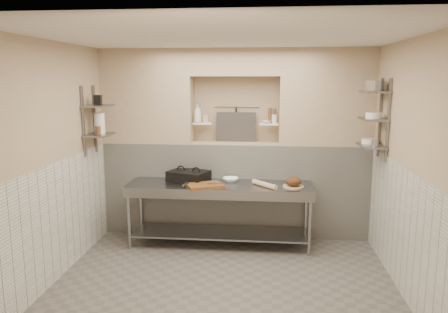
# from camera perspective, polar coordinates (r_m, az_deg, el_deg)

# --- Properties ---
(floor) EXTENTS (4.00, 3.90, 0.10)m
(floor) POSITION_cam_1_polar(r_m,az_deg,el_deg) (5.36, 0.01, -16.68)
(floor) COLOR #615B56
(floor) RESTS_ON ground
(ceiling) EXTENTS (4.00, 3.90, 0.10)m
(ceiling) POSITION_cam_1_polar(r_m,az_deg,el_deg) (4.80, 0.01, 15.91)
(ceiling) COLOR silver
(ceiling) RESTS_ON ground
(wall_left) EXTENTS (0.10, 3.90, 2.80)m
(wall_left) POSITION_cam_1_polar(r_m,az_deg,el_deg) (5.47, -21.90, -0.78)
(wall_left) COLOR tan
(wall_left) RESTS_ON ground
(wall_right) EXTENTS (0.10, 3.90, 2.80)m
(wall_right) POSITION_cam_1_polar(r_m,az_deg,el_deg) (5.11, 23.57, -1.63)
(wall_right) COLOR tan
(wall_right) RESTS_ON ground
(wall_back) EXTENTS (4.00, 0.10, 2.80)m
(wall_back) POSITION_cam_1_polar(r_m,az_deg,el_deg) (6.84, 1.64, 2.01)
(wall_back) COLOR tan
(wall_back) RESTS_ON ground
(wall_front) EXTENTS (4.00, 0.10, 2.80)m
(wall_front) POSITION_cam_1_polar(r_m,az_deg,el_deg) (2.96, -3.81, -8.95)
(wall_front) COLOR tan
(wall_front) RESTS_ON ground
(backwall_lower) EXTENTS (4.00, 0.40, 1.40)m
(backwall_lower) POSITION_cam_1_polar(r_m,az_deg,el_deg) (6.73, 1.46, -4.19)
(backwall_lower) COLOR silver
(backwall_lower) RESTS_ON floor
(alcove_sill) EXTENTS (1.30, 0.40, 0.02)m
(alcove_sill) POSITION_cam_1_polar(r_m,az_deg,el_deg) (6.59, 1.49, 1.79)
(alcove_sill) COLOR tan
(alcove_sill) RESTS_ON backwall_lower
(backwall_pillar_left) EXTENTS (1.35, 0.40, 1.40)m
(backwall_pillar_left) POSITION_cam_1_polar(r_m,az_deg,el_deg) (6.75, -9.87, 7.73)
(backwall_pillar_left) COLOR tan
(backwall_pillar_left) RESTS_ON backwall_lower
(backwall_pillar_right) EXTENTS (1.35, 0.40, 1.40)m
(backwall_pillar_right) POSITION_cam_1_polar(r_m,az_deg,el_deg) (6.57, 13.23, 7.55)
(backwall_pillar_right) COLOR tan
(backwall_pillar_right) RESTS_ON backwall_lower
(backwall_header) EXTENTS (1.30, 0.40, 0.40)m
(backwall_header) POSITION_cam_1_polar(r_m,az_deg,el_deg) (6.53, 1.54, 12.18)
(backwall_header) COLOR tan
(backwall_header) RESTS_ON backwall_lower
(wainscot_left) EXTENTS (0.02, 3.90, 1.40)m
(wainscot_left) POSITION_cam_1_polar(r_m,az_deg,el_deg) (5.61, -20.88, -7.84)
(wainscot_left) COLOR silver
(wainscot_left) RESTS_ON floor
(wainscot_right) EXTENTS (0.02, 3.90, 1.40)m
(wainscot_right) POSITION_cam_1_polar(r_m,az_deg,el_deg) (5.27, 22.40, -9.10)
(wainscot_right) COLOR silver
(wainscot_right) RESTS_ON floor
(alcove_shelf_left) EXTENTS (0.28, 0.16, 0.02)m
(alcove_shelf_left) POSITION_cam_1_polar(r_m,az_deg,el_deg) (6.61, -2.84, 4.34)
(alcove_shelf_left) COLOR white
(alcove_shelf_left) RESTS_ON backwall_lower
(alcove_shelf_right) EXTENTS (0.28, 0.16, 0.02)m
(alcove_shelf_right) POSITION_cam_1_polar(r_m,az_deg,el_deg) (6.54, 5.88, 4.24)
(alcove_shelf_right) COLOR white
(alcove_shelf_right) RESTS_ON backwall_lower
(utensil_rail) EXTENTS (0.70, 0.02, 0.02)m
(utensil_rail) POSITION_cam_1_polar(r_m,az_deg,el_deg) (6.71, 1.62, 6.57)
(utensil_rail) COLOR gray
(utensil_rail) RESTS_ON wall_back
(hanging_steel) EXTENTS (0.02, 0.02, 0.30)m
(hanging_steel) POSITION_cam_1_polar(r_m,az_deg,el_deg) (6.70, 1.60, 5.11)
(hanging_steel) COLOR black
(hanging_steel) RESTS_ON utensil_rail
(splash_panel) EXTENTS (0.60, 0.08, 0.45)m
(splash_panel) POSITION_cam_1_polar(r_m,az_deg,el_deg) (6.66, 1.56, 3.88)
(splash_panel) COLOR #383330
(splash_panel) RESTS_ON alcove_sill
(shelf_rail_left_a) EXTENTS (0.03, 0.03, 0.95)m
(shelf_rail_left_a) POSITION_cam_1_polar(r_m,az_deg,el_deg) (6.51, -16.51, 4.73)
(shelf_rail_left_a) COLOR slate
(shelf_rail_left_a) RESTS_ON wall_left
(shelf_rail_left_b) EXTENTS (0.03, 0.03, 0.95)m
(shelf_rail_left_b) POSITION_cam_1_polar(r_m,az_deg,el_deg) (6.14, -17.90, 4.36)
(shelf_rail_left_b) COLOR slate
(shelf_rail_left_b) RESTS_ON wall_left
(wall_shelf_left_lower) EXTENTS (0.30, 0.50, 0.02)m
(wall_shelf_left_lower) POSITION_cam_1_polar(r_m,az_deg,el_deg) (6.30, -15.95, 2.75)
(wall_shelf_left_lower) COLOR slate
(wall_shelf_left_lower) RESTS_ON wall_left
(wall_shelf_left_upper) EXTENTS (0.30, 0.50, 0.03)m
(wall_shelf_left_upper) POSITION_cam_1_polar(r_m,az_deg,el_deg) (6.26, -16.13, 6.39)
(wall_shelf_left_upper) COLOR slate
(wall_shelf_left_upper) RESTS_ON wall_left
(shelf_rail_right_a) EXTENTS (0.03, 0.03, 1.05)m
(shelf_rail_right_a) POSITION_cam_1_polar(r_m,az_deg,el_deg) (6.22, 19.70, 4.78)
(shelf_rail_right_a) COLOR slate
(shelf_rail_right_a) RESTS_ON wall_right
(shelf_rail_right_b) EXTENTS (0.03, 0.03, 1.05)m
(shelf_rail_right_b) POSITION_cam_1_polar(r_m,az_deg,el_deg) (5.83, 20.64, 4.41)
(shelf_rail_right_b) COLOR slate
(shelf_rail_right_b) RESTS_ON wall_right
(wall_shelf_right_lower) EXTENTS (0.30, 0.50, 0.02)m
(wall_shelf_right_lower) POSITION_cam_1_polar(r_m,az_deg,el_deg) (6.03, 18.71, 1.34)
(wall_shelf_right_lower) COLOR slate
(wall_shelf_right_lower) RESTS_ON wall_right
(wall_shelf_right_mid) EXTENTS (0.30, 0.50, 0.02)m
(wall_shelf_right_mid) POSITION_cam_1_polar(r_m,az_deg,el_deg) (5.99, 18.90, 4.65)
(wall_shelf_right_mid) COLOR slate
(wall_shelf_right_mid) RESTS_ON wall_right
(wall_shelf_right_upper) EXTENTS (0.30, 0.50, 0.03)m
(wall_shelf_right_upper) POSITION_cam_1_polar(r_m,az_deg,el_deg) (5.97, 19.10, 7.99)
(wall_shelf_right_upper) COLOR slate
(wall_shelf_right_upper) RESTS_ON wall_right
(prep_table) EXTENTS (2.60, 0.70, 0.90)m
(prep_table) POSITION_cam_1_polar(r_m,az_deg,el_deg) (6.22, -0.56, -5.96)
(prep_table) COLOR gray
(prep_table) RESTS_ON floor
(panini_press) EXTENTS (0.65, 0.57, 0.15)m
(panini_press) POSITION_cam_1_polar(r_m,az_deg,el_deg) (6.36, -4.64, -2.54)
(panini_press) COLOR black
(panini_press) RESTS_ON prep_table
(cutting_board) EXTENTS (0.57, 0.50, 0.04)m
(cutting_board) POSITION_cam_1_polar(r_m,az_deg,el_deg) (6.00, -2.52, -3.81)
(cutting_board) COLOR brown
(cutting_board) RESTS_ON prep_table
(knife_blade) EXTENTS (0.27, 0.12, 0.01)m
(knife_blade) POSITION_cam_1_polar(r_m,az_deg,el_deg) (6.00, -0.92, -3.53)
(knife_blade) COLOR gray
(knife_blade) RESTS_ON cutting_board
(tongs) EXTENTS (0.07, 0.29, 0.03)m
(tongs) POSITION_cam_1_polar(r_m,az_deg,el_deg) (6.00, -4.90, -3.49)
(tongs) COLOR gray
(tongs) RESTS_ON cutting_board
(mixing_bowl) EXTENTS (0.24, 0.24, 0.06)m
(mixing_bowl) POSITION_cam_1_polar(r_m,az_deg,el_deg) (6.32, 0.88, -3.02)
(mixing_bowl) COLOR white
(mixing_bowl) RESTS_ON prep_table
(rolling_pin) EXTENTS (0.36, 0.38, 0.07)m
(rolling_pin) POSITION_cam_1_polar(r_m,az_deg,el_deg) (6.02, 5.30, -3.65)
(rolling_pin) COLOR beige
(rolling_pin) RESTS_ON prep_table
(bread_board) EXTENTS (0.28, 0.28, 0.02)m
(bread_board) POSITION_cam_1_polar(r_m,az_deg,el_deg) (6.07, 9.02, -3.89)
(bread_board) COLOR beige
(bread_board) RESTS_ON prep_table
(bread_loaf) EXTENTS (0.22, 0.22, 0.13)m
(bread_loaf) POSITION_cam_1_polar(r_m,az_deg,el_deg) (6.05, 9.04, -3.20)
(bread_loaf) COLOR #4C2D19
(bread_loaf) RESTS_ON bread_board
(bottle_soap) EXTENTS (0.11, 0.11, 0.28)m
(bottle_soap) POSITION_cam_1_polar(r_m,az_deg,el_deg) (6.57, -3.47, 5.62)
(bottle_soap) COLOR white
(bottle_soap) RESTS_ON alcove_shelf_left
(jar_alcove) EXTENTS (0.08, 0.08, 0.12)m
(jar_alcove) POSITION_cam_1_polar(r_m,az_deg,el_deg) (6.63, -2.37, 4.98)
(jar_alcove) COLOR tan
(jar_alcove) RESTS_ON alcove_shelf_left
(bowl_alcove) EXTENTS (0.16, 0.16, 0.04)m
(bowl_alcove) POSITION_cam_1_polar(r_m,az_deg,el_deg) (6.51, 5.62, 4.51)
(bowl_alcove) COLOR white
(bowl_alcove) RESTS_ON alcove_shelf_right
(condiment_a) EXTENTS (0.06, 0.06, 0.22)m
(condiment_a) POSITION_cam_1_polar(r_m,az_deg,el_deg) (6.56, 6.60, 5.29)
(condiment_a) COLOR brown
(condiment_a) RESTS_ON alcove_shelf_right
(condiment_b) EXTENTS (0.06, 0.06, 0.22)m
(condiment_b) POSITION_cam_1_polar(r_m,az_deg,el_deg) (6.57, 6.03, 5.34)
(condiment_b) COLOR brown
(condiment_b) RESTS_ON alcove_shelf_right
(condiment_c) EXTENTS (0.08, 0.08, 0.13)m
(condiment_c) POSITION_cam_1_polar(r_m,az_deg,el_deg) (6.55, 6.59, 4.91)
(condiment_c) COLOR white
(condiment_c) RESTS_ON alcove_shelf_right
(jug_left) EXTENTS (0.14, 0.14, 0.29)m
(jug_left) POSITION_cam_1_polar(r_m,az_deg,el_deg) (6.30, -15.95, 4.19)
(jug_left) COLOR white
(jug_left) RESTS_ON wall_shelf_left_lower
(jar_left) EXTENTS (0.08, 0.08, 0.11)m
(jar_left) POSITION_cam_1_polar(r_m,az_deg,el_deg) (6.25, -16.12, 3.33)
(jar_left) COLOR brown
(jar_left) RESTS_ON wall_shelf_left_lower
(box_left_upper) EXTENTS (0.11, 0.11, 0.13)m
(box_left_upper) POSITION_cam_1_polar(r_m,az_deg,el_deg) (6.26, -16.15, 7.11)
(box_left_upper) COLOR black
(box_left_upper) RESTS_ON wall_shelf_left_upper
(bowl_right) EXTENTS (0.21, 0.21, 0.06)m
(bowl_right) POSITION_cam_1_polar(r_m,az_deg,el_deg) (6.14, 18.50, 1.91)
(bowl_right) COLOR white
(bowl_right) RESTS_ON wall_shelf_right_lower
(canister_right) EXTENTS (0.09, 0.09, 0.09)m
(canister_right) POSITION_cam_1_polar(r_m,az_deg,el_deg) (5.85, 19.13, 1.62)
(canister_right) COLOR gray
(canister_right) RESTS_ON wall_shelf_right_lower
(bowl_right_mid) EXTENTS (0.21, 0.21, 0.08)m
(bowl_right_mid) POSITION_cam_1_polar(r_m,az_deg,el_deg) (5.96, 18.99, 5.11)
(bowl_right_mid) COLOR white
(bowl_right_mid) RESTS_ON wall_shelf_right_mid
(basket_right) EXTENTS (0.23, 0.25, 0.13)m
(basket_right) POSITION_cam_1_polar(r_m,az_deg,el_deg) (5.93, 19.23, 8.72)
(basket_right) COLOR gray
(basket_right) RESTS_ON wall_shelf_right_upper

